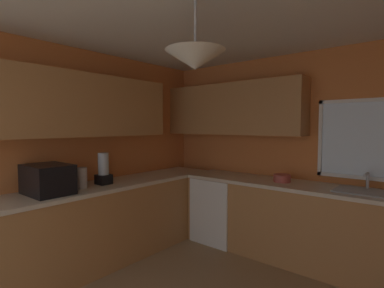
{
  "coord_description": "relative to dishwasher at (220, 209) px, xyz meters",
  "views": [
    {
      "loc": [
        1.37,
        -1.68,
        1.57
      ],
      "look_at": [
        -0.61,
        0.7,
        1.38
      ],
      "focal_mm": 27.64,
      "sensor_mm": 36.0,
      "label": 1
    }
  ],
  "objects": [
    {
      "name": "room_shell",
      "position": [
        0.52,
        -1.16,
        1.28
      ],
      "size": [
        3.85,
        4.11,
        2.53
      ],
      "color": "#D17238",
      "rests_on": "ground_plane"
    },
    {
      "name": "counter_run_left",
      "position": [
        -0.66,
        -1.65,
        0.02
      ],
      "size": [
        0.65,
        3.72,
        0.9
      ],
      "color": "#AD7542",
      "rests_on": "ground_plane"
    },
    {
      "name": "counter_run_back",
      "position": [
        1.1,
        0.03,
        0.02
      ],
      "size": [
        2.94,
        0.65,
        0.9
      ],
      "color": "#AD7542",
      "rests_on": "ground_plane"
    },
    {
      "name": "dishwasher",
      "position": [
        0.0,
        0.0,
        0.0
      ],
      "size": [
        0.6,
        0.6,
        0.86
      ],
      "primitive_type": "cube",
      "color": "white",
      "rests_on": "ground_plane"
    },
    {
      "name": "microwave",
      "position": [
        -0.66,
        -2.03,
        0.62
      ],
      "size": [
        0.48,
        0.36,
        0.29
      ],
      "primitive_type": "cube",
      "color": "black",
      "rests_on": "counter_run_left"
    },
    {
      "name": "kettle",
      "position": [
        -0.64,
        -1.69,
        0.59
      ],
      "size": [
        0.12,
        0.12,
        0.22
      ],
      "primitive_type": "cylinder",
      "color": "#B7B7BC",
      "rests_on": "counter_run_left"
    },
    {
      "name": "sink_assembly",
      "position": [
        1.72,
        0.04,
        0.49
      ],
      "size": [
        0.54,
        0.4,
        0.19
      ],
      "color": "#9EA0A5",
      "rests_on": "counter_run_back"
    },
    {
      "name": "bowl",
      "position": [
        0.86,
        0.03,
        0.52
      ],
      "size": [
        0.2,
        0.2,
        0.09
      ],
      "primitive_type": "cylinder",
      "color": "#B74C42",
      "rests_on": "counter_run_back"
    },
    {
      "name": "blender_appliance",
      "position": [
        -0.66,
        -1.4,
        0.64
      ],
      "size": [
        0.15,
        0.15,
        0.36
      ],
      "color": "black",
      "rests_on": "counter_run_left"
    }
  ]
}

